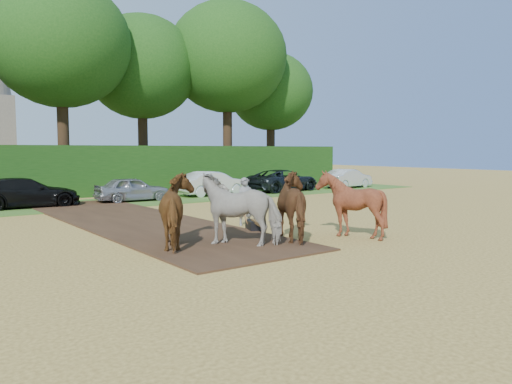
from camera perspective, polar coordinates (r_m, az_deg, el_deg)
ground at (r=12.78m, az=-7.19°, el=-7.59°), size 120.00×120.00×0.00m
earth_strip at (r=19.62m, az=-13.52°, el=-3.25°), size 4.50×17.00×0.05m
grass_verge at (r=25.76m, az=-22.80°, el=-1.61°), size 50.00×5.00×0.03m
hedgerow at (r=30.02m, az=-24.99°, el=2.03°), size 46.00×1.60×3.00m
plough_team at (r=14.89m, az=1.59°, el=-1.74°), size 7.27×5.46×2.09m
parked_cars at (r=26.50m, az=-18.66°, el=0.18°), size 41.48×3.28×1.47m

